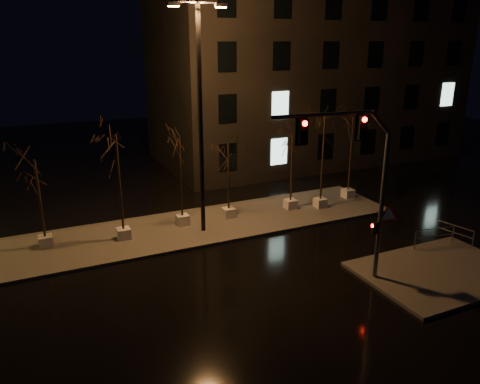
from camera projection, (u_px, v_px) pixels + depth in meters
name	position (u px, v px, depth m)	size (l,w,h in m)	color
ground	(253.00, 273.00, 20.76)	(90.00, 90.00, 0.00)	black
median	(205.00, 225.00, 25.91)	(22.00, 5.00, 0.15)	#4B4943
sidewalk_corner	(440.00, 272.00, 20.72)	(7.00, 5.00, 0.15)	#4B4943
building	(307.00, 69.00, 39.54)	(25.00, 12.00, 15.00)	black
tree_0	(37.00, 180.00, 22.03)	(1.80, 1.80, 4.52)	silver
tree_1	(118.00, 159.00, 22.70)	(1.80, 1.80, 5.56)	silver
tree_2	(180.00, 158.00, 24.65)	(1.80, 1.80, 4.97)	silver
tree_3	(228.00, 160.00, 25.83)	(1.80, 1.80, 4.46)	silver
tree_4	(292.00, 152.00, 27.20)	(1.80, 1.80, 4.58)	silver
tree_5	(324.00, 135.00, 27.11)	(1.80, 1.80, 5.85)	silver
tree_6	(352.00, 135.00, 28.96)	(1.80, 1.80, 5.40)	silver
traffic_signal_mast	(360.00, 173.00, 18.33)	(5.88, 0.66, 7.21)	#57595E
streetlight_main	(200.00, 106.00, 23.01)	(2.86, 0.48, 11.44)	black
guard_rail_a	(435.00, 235.00, 22.90)	(2.20, 0.38, 0.96)	#57595E
guard_rail_b	(455.00, 231.00, 23.38)	(0.46, 1.86, 0.90)	#57595E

